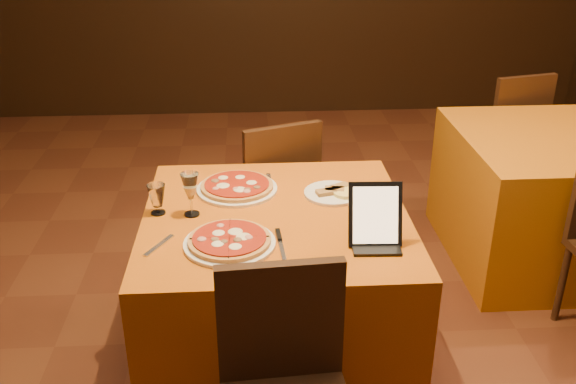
{
  "coord_description": "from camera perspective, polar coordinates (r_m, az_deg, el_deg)",
  "views": [
    {
      "loc": [
        -0.17,
        -2.51,
        1.97
      ],
      "look_at": [
        -0.02,
        -0.16,
        0.86
      ],
      "focal_mm": 40.0,
      "sensor_mm": 36.0,
      "label": 1
    }
  ],
  "objects": [
    {
      "name": "chair_side_far",
      "position": [
        4.64,
        18.35,
        4.91
      ],
      "size": [
        0.57,
        0.57,
        0.91
      ],
      "primitive_type": null,
      "rotation": [
        0.0,
        0.0,
        3.38
      ],
      "color": "black",
      "rests_on": "floor"
    },
    {
      "name": "fork_far",
      "position": [
        2.95,
        -1.66,
        0.94
      ],
      "size": [
        0.02,
        0.18,
        0.01
      ],
      "primitive_type": "cube",
      "rotation": [
        0.0,
        0.0,
        1.6
      ],
      "color": "silver",
      "rests_on": "main_table"
    },
    {
      "name": "wine_glass",
      "position": [
        2.65,
        -8.65,
        -0.18
      ],
      "size": [
        0.08,
        0.08,
        0.19
      ],
      "primitive_type": null,
      "rotation": [
        0.0,
        0.0,
        0.28
      ],
      "color": "#ECD086",
      "rests_on": "main_table"
    },
    {
      "name": "cutlet_dish",
      "position": [
        2.83,
        3.95,
        -0.0
      ],
      "size": [
        0.25,
        0.25,
        0.03
      ],
      "rotation": [
        0.0,
        0.0,
        0.38
      ],
      "color": "white",
      "rests_on": "main_table"
    },
    {
      "name": "floor",
      "position": [
        3.2,
        0.18,
        -12.88
      ],
      "size": [
        6.0,
        7.0,
        0.01
      ],
      "primitive_type": "cube",
      "color": "#5E2D19",
      "rests_on": "ground"
    },
    {
      "name": "fork_near",
      "position": [
        2.48,
        -11.39,
        -4.67
      ],
      "size": [
        0.1,
        0.16,
        0.01
      ],
      "primitive_type": "cube",
      "rotation": [
        0.0,
        0.0,
        1.06
      ],
      "color": "#A7A5AC",
      "rests_on": "main_table"
    },
    {
      "name": "water_glass",
      "position": [
        2.7,
        -11.56,
        -0.64
      ],
      "size": [
        0.08,
        0.08,
        0.13
      ],
      "primitive_type": null,
      "rotation": [
        0.0,
        0.0,
        -0.06
      ],
      "color": "white",
      "rests_on": "main_table"
    },
    {
      "name": "main_table",
      "position": [
        2.86,
        -1.04,
        -8.68
      ],
      "size": [
        1.1,
        1.1,
        0.75
      ],
      "primitive_type": "cube",
      "color": "#B6560B",
      "rests_on": "floor"
    },
    {
      "name": "knife",
      "position": [
        2.42,
        -0.6,
        -4.91
      ],
      "size": [
        0.03,
        0.19,
        0.01
      ],
      "primitive_type": "cube",
      "rotation": [
        0.0,
        0.0,
        1.64
      ],
      "color": "#B5B5BC",
      "rests_on": "main_table"
    },
    {
      "name": "pizza_far",
      "position": [
        2.88,
        -4.56,
        0.41
      ],
      "size": [
        0.36,
        0.36,
        0.03
      ],
      "rotation": [
        0.0,
        0.0,
        0.35
      ],
      "color": "white",
      "rests_on": "main_table"
    },
    {
      "name": "side_table",
      "position": [
        3.96,
        22.35,
        -0.47
      ],
      "size": [
        1.1,
        1.1,
        0.75
      ],
      "primitive_type": "cube",
      "color": "#B2600B",
      "rests_on": "floor"
    },
    {
      "name": "tablet",
      "position": [
        2.43,
        7.76,
        -1.96
      ],
      "size": [
        0.21,
        0.11,
        0.24
      ],
      "primitive_type": "cube",
      "rotation": [
        -0.35,
        0.0,
        -0.04
      ],
      "color": "black",
      "rests_on": "main_table"
    },
    {
      "name": "chair_main_far",
      "position": [
        3.53,
        -1.66,
        -0.15
      ],
      "size": [
        0.56,
        0.56,
        0.91
      ],
      "primitive_type": null,
      "rotation": [
        0.0,
        0.0,
        3.5
      ],
      "color": "#30220F",
      "rests_on": "floor"
    },
    {
      "name": "pizza_near",
      "position": [
        2.44,
        -5.22,
        -4.42
      ],
      "size": [
        0.35,
        0.35,
        0.03
      ],
      "rotation": [
        0.0,
        0.0,
        0.33
      ],
      "color": "white",
      "rests_on": "main_table"
    }
  ]
}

